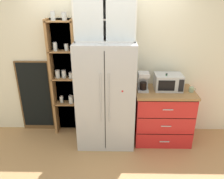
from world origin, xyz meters
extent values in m
plane|color=tan|center=(0.00, 0.00, 0.00)|extent=(10.69, 10.69, 0.00)
cube|color=silver|center=(0.00, 0.40, 1.27)|extent=(4.99, 0.10, 2.55)
cube|color=#B7BABF|center=(0.00, 0.00, 0.87)|extent=(0.92, 0.69, 1.74)
cube|color=black|center=(0.00, -0.34, 0.87)|extent=(0.01, 0.01, 1.60)
cylinder|color=#B7BABF|center=(-0.06, -0.36, 0.96)|extent=(0.02, 0.02, 0.78)
cylinder|color=#B7BABF|center=(0.06, -0.36, 0.96)|extent=(0.02, 0.02, 0.78)
cube|color=red|center=(0.26, -0.34, 1.08)|extent=(0.02, 0.01, 0.02)
cube|color=brown|center=(-0.72, 0.37, 1.02)|extent=(0.49, 0.04, 2.03)
cube|color=#9E7042|center=(-0.93, 0.25, 1.02)|extent=(0.04, 0.20, 2.03)
cube|color=#9E7042|center=(-0.52, 0.25, 1.02)|extent=(0.04, 0.20, 2.03)
cube|color=#9E7042|center=(-0.72, 0.25, 0.58)|extent=(0.43, 0.20, 0.02)
cylinder|color=silver|center=(-0.81, 0.26, 0.65)|extent=(0.06, 0.06, 0.11)
cylinder|color=#382316|center=(-0.81, 0.26, 0.63)|extent=(0.05, 0.05, 0.08)
cylinder|color=#B2B2B7|center=(-0.81, 0.26, 0.71)|extent=(0.06, 0.06, 0.01)
cylinder|color=silver|center=(-0.63, 0.23, 0.66)|extent=(0.08, 0.08, 0.13)
cylinder|color=#2D2D2D|center=(-0.63, 0.23, 0.64)|extent=(0.07, 0.07, 0.09)
cylinder|color=#B2B2B7|center=(-0.63, 0.23, 0.73)|extent=(0.07, 0.07, 0.01)
cube|color=#9E7042|center=(-0.72, 0.25, 1.05)|extent=(0.43, 0.20, 0.02)
cylinder|color=silver|center=(-0.83, 0.26, 1.12)|extent=(0.08, 0.08, 0.12)
cylinder|color=white|center=(-0.83, 0.26, 1.11)|extent=(0.07, 0.07, 0.08)
cylinder|color=#B2B2B7|center=(-0.83, 0.26, 1.19)|extent=(0.07, 0.07, 0.01)
cylinder|color=silver|center=(-0.73, 0.26, 1.12)|extent=(0.07, 0.07, 0.12)
cylinder|color=brown|center=(-0.73, 0.26, 1.10)|extent=(0.06, 0.06, 0.08)
cylinder|color=#B2B2B7|center=(-0.73, 0.26, 1.19)|extent=(0.07, 0.07, 0.01)
cylinder|color=silver|center=(-0.60, 0.23, 1.11)|extent=(0.07, 0.07, 0.09)
cylinder|color=#B77A38|center=(-0.60, 0.23, 1.09)|extent=(0.06, 0.06, 0.06)
cylinder|color=#B2B2B7|center=(-0.60, 0.23, 1.16)|extent=(0.07, 0.07, 0.01)
cube|color=#9E7042|center=(-0.72, 0.25, 1.52)|extent=(0.43, 0.20, 0.02)
cylinder|color=silver|center=(-0.82, 0.24, 1.60)|extent=(0.07, 0.07, 0.13)
cylinder|color=#CCB78C|center=(-0.82, 0.24, 1.58)|extent=(0.06, 0.06, 0.09)
cylinder|color=#B2B2B7|center=(-0.82, 0.24, 1.67)|extent=(0.06, 0.06, 0.01)
cylinder|color=silver|center=(-0.64, 0.25, 1.58)|extent=(0.07, 0.07, 0.10)
cylinder|color=#E0C67F|center=(-0.64, 0.25, 1.57)|extent=(0.06, 0.06, 0.07)
cylinder|color=#B2B2B7|center=(-0.64, 0.25, 1.64)|extent=(0.06, 0.06, 0.01)
cube|color=#9E7042|center=(-0.72, 0.25, 2.00)|extent=(0.43, 0.20, 0.02)
cylinder|color=silver|center=(-0.81, 0.23, 2.07)|extent=(0.07, 0.07, 0.13)
cylinder|color=beige|center=(-0.81, 0.23, 2.05)|extent=(0.06, 0.06, 0.09)
cylinder|color=#B2B2B7|center=(-0.81, 0.23, 2.14)|extent=(0.07, 0.07, 0.01)
cylinder|color=silver|center=(-0.64, 0.25, 2.06)|extent=(0.08, 0.08, 0.12)
cylinder|color=white|center=(-0.64, 0.25, 2.05)|extent=(0.07, 0.07, 0.08)
cylinder|color=#B2B2B7|center=(-0.64, 0.25, 2.13)|extent=(0.08, 0.08, 0.01)
cube|color=red|center=(0.97, 0.04, 0.44)|extent=(0.93, 0.61, 0.89)
cube|color=#9E7042|center=(0.97, 0.04, 0.91)|extent=(0.96, 0.64, 0.04)
cube|color=black|center=(0.97, -0.26, 0.28)|extent=(0.91, 0.00, 0.01)
cube|color=silver|center=(0.97, -0.27, 0.15)|extent=(0.16, 0.01, 0.01)
cube|color=black|center=(0.97, -0.26, 0.58)|extent=(0.91, 0.00, 0.01)
cube|color=silver|center=(0.97, -0.27, 0.44)|extent=(0.16, 0.01, 0.01)
cube|color=black|center=(0.97, -0.26, 0.88)|extent=(0.91, 0.00, 0.01)
cube|color=silver|center=(0.97, -0.27, 0.74)|extent=(0.16, 0.01, 0.01)
cube|color=#B7BABF|center=(1.02, 0.09, 1.06)|extent=(0.44, 0.32, 0.26)
cube|color=black|center=(0.96, -0.07, 1.06)|extent=(0.26, 0.01, 0.17)
cube|color=black|center=(1.19, -0.07, 1.06)|extent=(0.08, 0.01, 0.20)
cube|color=#B7B7BC|center=(0.60, 0.02, 0.94)|extent=(0.17, 0.20, 0.03)
cube|color=#B7B7BC|center=(0.60, 0.09, 1.08)|extent=(0.17, 0.06, 0.30)
cube|color=#B7B7BC|center=(0.60, 0.02, 1.21)|extent=(0.17, 0.20, 0.06)
cylinder|color=black|center=(0.60, 0.01, 1.02)|extent=(0.11, 0.11, 0.12)
cylinder|color=#8CA37F|center=(1.38, -0.01, 0.97)|extent=(0.08, 0.08, 0.08)
torus|color=#8CA37F|center=(1.43, -0.01, 0.97)|extent=(0.05, 0.01, 0.05)
cylinder|color=#285B33|center=(0.97, 0.04, 1.04)|extent=(0.07, 0.07, 0.21)
cone|color=#285B33|center=(0.97, 0.04, 1.15)|extent=(0.07, 0.07, 0.04)
cylinder|color=#285B33|center=(0.97, 0.04, 1.18)|extent=(0.03, 0.03, 0.07)
cylinder|color=black|center=(0.97, 0.04, 1.22)|extent=(0.03, 0.03, 0.01)
cube|color=silver|center=(0.00, 0.17, 2.05)|extent=(0.88, 0.02, 0.63)
cube|color=silver|center=(0.00, 0.02, 1.75)|extent=(0.88, 0.32, 0.02)
cube|color=silver|center=(-0.43, 0.02, 2.05)|extent=(0.02, 0.32, 0.63)
cube|color=silver|center=(0.43, 0.02, 2.05)|extent=(0.02, 0.32, 0.63)
cube|color=silver|center=(0.00, 0.02, 2.05)|extent=(0.85, 0.30, 0.02)
cube|color=silver|center=(-0.22, -0.13, 2.05)|extent=(0.41, 0.01, 0.59)
cube|color=silver|center=(0.22, -0.13, 2.05)|extent=(0.41, 0.01, 0.59)
cylinder|color=silver|center=(-0.31, 0.02, 1.76)|extent=(0.05, 0.05, 0.00)
cylinder|color=silver|center=(-0.31, 0.02, 1.79)|extent=(0.01, 0.01, 0.07)
cone|color=silver|center=(-0.31, 0.02, 1.85)|extent=(0.06, 0.06, 0.05)
cylinder|color=silver|center=(-0.10, 0.02, 1.76)|extent=(0.05, 0.05, 0.00)
cylinder|color=silver|center=(-0.10, 0.02, 1.79)|extent=(0.01, 0.01, 0.07)
cone|color=silver|center=(-0.10, 0.02, 1.85)|extent=(0.06, 0.06, 0.05)
cylinder|color=silver|center=(0.10, 0.02, 1.76)|extent=(0.05, 0.05, 0.00)
cylinder|color=silver|center=(0.10, 0.02, 1.79)|extent=(0.01, 0.01, 0.07)
cone|color=silver|center=(0.10, 0.02, 1.85)|extent=(0.06, 0.06, 0.05)
cylinder|color=silver|center=(0.31, 0.02, 1.76)|extent=(0.05, 0.05, 0.00)
cylinder|color=silver|center=(0.31, 0.02, 1.79)|extent=(0.01, 0.01, 0.07)
cone|color=silver|center=(0.31, 0.02, 1.85)|extent=(0.06, 0.06, 0.05)
cylinder|color=white|center=(-0.27, 0.02, 2.09)|extent=(0.06, 0.06, 0.07)
cylinder|color=white|center=(0.27, 0.02, 2.09)|extent=(0.06, 0.06, 0.07)
cube|color=brown|center=(-1.29, 0.33, 0.67)|extent=(0.60, 0.04, 1.33)
cube|color=black|center=(-1.29, 0.31, 0.70)|extent=(0.54, 0.01, 1.23)
camera|label=1|loc=(0.16, -3.34, 2.37)|focal=35.92mm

